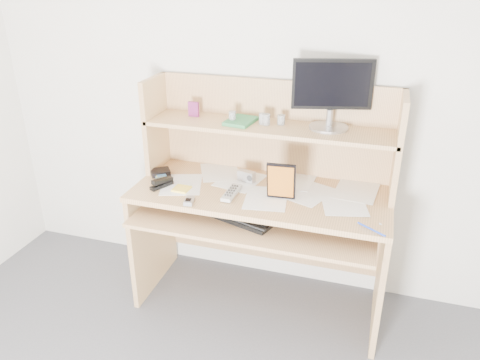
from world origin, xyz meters
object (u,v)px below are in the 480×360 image
(monitor, at_px, (332,92))
(keyboard, at_px, (234,214))
(game_case, at_px, (281,181))
(tv_remote, at_px, (232,193))
(desk, at_px, (264,194))

(monitor, bearing_deg, keyboard, -154.69)
(keyboard, relative_size, game_case, 2.35)
(tv_remote, bearing_deg, keyboard, -54.89)
(game_case, bearing_deg, desk, 124.04)
(keyboard, distance_m, tv_remote, 0.11)
(tv_remote, relative_size, game_case, 0.94)
(desk, distance_m, keyboard, 0.25)
(tv_remote, distance_m, monitor, 0.75)
(tv_remote, height_order, game_case, game_case)
(keyboard, relative_size, tv_remote, 2.51)
(tv_remote, xyz_separation_m, game_case, (0.26, 0.02, 0.10))
(keyboard, xyz_separation_m, tv_remote, (-0.03, 0.04, 0.10))
(keyboard, xyz_separation_m, game_case, (0.23, 0.06, 0.20))
(keyboard, height_order, monitor, monitor)
(desk, height_order, monitor, monitor)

